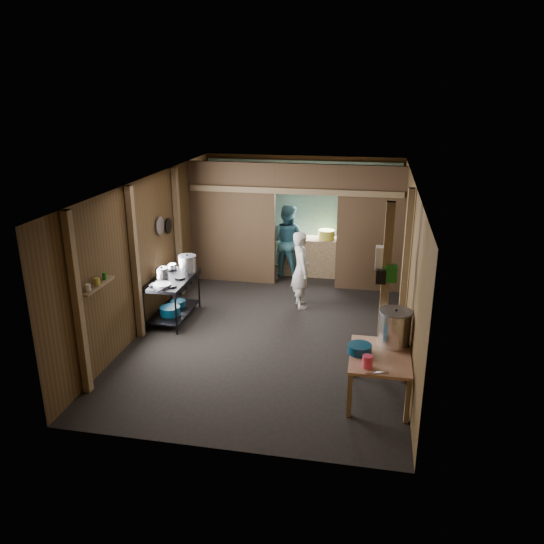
% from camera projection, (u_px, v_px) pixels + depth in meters
% --- Properties ---
extents(floor, '(4.50, 7.00, 0.00)m').
position_uv_depth(floor, '(274.00, 326.00, 9.61)').
color(floor, black).
rests_on(floor, ground).
extents(ceiling, '(4.50, 7.00, 0.00)m').
position_uv_depth(ceiling, '(274.00, 181.00, 8.75)').
color(ceiling, '#3D3631').
rests_on(ceiling, ground).
extents(wall_back, '(4.50, 0.00, 2.60)m').
position_uv_depth(wall_back, '(302.00, 213.00, 12.43)').
color(wall_back, '#503B1C').
rests_on(wall_back, ground).
extents(wall_front, '(4.50, 0.00, 2.60)m').
position_uv_depth(wall_front, '(216.00, 351.00, 5.93)').
color(wall_front, '#503B1C').
rests_on(wall_front, ground).
extents(wall_left, '(0.00, 7.00, 2.60)m').
position_uv_depth(wall_left, '(151.00, 250.00, 9.58)').
color(wall_left, '#503B1C').
rests_on(wall_left, ground).
extents(wall_right, '(0.00, 7.00, 2.60)m').
position_uv_depth(wall_right, '(409.00, 265.00, 8.78)').
color(wall_right, '#503B1C').
rests_on(wall_right, ground).
extents(partition_left, '(1.85, 0.10, 2.60)m').
position_uv_depth(partition_left, '(232.00, 223.00, 11.46)').
color(partition_left, brown).
rests_on(partition_left, floor).
extents(partition_right, '(1.35, 0.10, 2.60)m').
position_uv_depth(partition_right, '(370.00, 230.00, 10.94)').
color(partition_right, brown).
rests_on(partition_right, floor).
extents(partition_header, '(1.30, 0.10, 0.60)m').
position_uv_depth(partition_header, '(307.00, 179.00, 10.85)').
color(partition_header, brown).
rests_on(partition_header, wall_back).
extents(turquoise_panel, '(4.40, 0.06, 2.50)m').
position_uv_depth(turquoise_panel, '(302.00, 215.00, 12.39)').
color(turquoise_panel, '#74A89F').
rests_on(turquoise_panel, wall_back).
extents(back_counter, '(1.20, 0.50, 0.85)m').
position_uv_depth(back_counter, '(311.00, 256.00, 12.15)').
color(back_counter, '#A4845C').
rests_on(back_counter, floor).
extents(wall_clock, '(0.20, 0.03, 0.20)m').
position_uv_depth(wall_clock, '(313.00, 188.00, 12.09)').
color(wall_clock, silver).
rests_on(wall_clock, wall_back).
extents(post_left_a, '(0.10, 0.12, 2.60)m').
position_uv_depth(post_left_a, '(78.00, 306.00, 7.16)').
color(post_left_a, '#A4845C').
rests_on(post_left_a, floor).
extents(post_left_b, '(0.10, 0.12, 2.60)m').
position_uv_depth(post_left_b, '(135.00, 264.00, 8.83)').
color(post_left_b, '#A4845C').
rests_on(post_left_b, floor).
extents(post_left_c, '(0.10, 0.12, 2.60)m').
position_uv_depth(post_left_c, '(178.00, 233.00, 10.68)').
color(post_left_c, '#A4845C').
rests_on(post_left_c, floor).
extents(post_right, '(0.10, 0.12, 2.60)m').
position_uv_depth(post_right, '(405.00, 269.00, 8.60)').
color(post_right, '#A4845C').
rests_on(post_right, floor).
extents(post_free, '(0.12, 0.12, 2.60)m').
position_uv_depth(post_free, '(385.00, 292.00, 7.64)').
color(post_free, '#A4845C').
rests_on(post_free, floor).
extents(cross_beam, '(4.40, 0.12, 0.12)m').
position_uv_depth(cross_beam, '(294.00, 191.00, 10.93)').
color(cross_beam, '#A4845C').
rests_on(cross_beam, wall_left).
extents(pan_lid_big, '(0.03, 0.34, 0.34)m').
position_uv_depth(pan_lid_big, '(160.00, 226.00, 9.83)').
color(pan_lid_big, gray).
rests_on(pan_lid_big, wall_left).
extents(pan_lid_small, '(0.03, 0.30, 0.30)m').
position_uv_depth(pan_lid_small, '(168.00, 226.00, 10.24)').
color(pan_lid_small, black).
rests_on(pan_lid_small, wall_left).
extents(wall_shelf, '(0.14, 0.80, 0.03)m').
position_uv_depth(wall_shelf, '(97.00, 286.00, 7.58)').
color(wall_shelf, '#A4845C').
rests_on(wall_shelf, wall_left).
extents(jar_white, '(0.07, 0.07, 0.10)m').
position_uv_depth(jar_white, '(88.00, 288.00, 7.33)').
color(jar_white, silver).
rests_on(jar_white, wall_shelf).
extents(jar_yellow, '(0.08, 0.08, 0.10)m').
position_uv_depth(jar_yellow, '(97.00, 281.00, 7.56)').
color(jar_yellow, gold).
rests_on(jar_yellow, wall_shelf).
extents(jar_green, '(0.06, 0.06, 0.10)m').
position_uv_depth(jar_green, '(104.00, 276.00, 7.77)').
color(jar_green, '#19721A').
rests_on(jar_green, wall_shelf).
extents(bag_white, '(0.22, 0.15, 0.32)m').
position_uv_depth(bag_white, '(383.00, 258.00, 7.57)').
color(bag_white, silver).
rests_on(bag_white, post_free).
extents(bag_green, '(0.16, 0.12, 0.24)m').
position_uv_depth(bag_green, '(391.00, 273.00, 7.48)').
color(bag_green, '#19721A').
rests_on(bag_green, post_free).
extents(bag_black, '(0.14, 0.10, 0.20)m').
position_uv_depth(bag_black, '(381.00, 277.00, 7.50)').
color(bag_black, black).
rests_on(bag_black, post_free).
extents(gas_range, '(0.70, 1.36, 0.80)m').
position_uv_depth(gas_range, '(173.00, 299.00, 9.79)').
color(gas_range, black).
rests_on(gas_range, floor).
extents(prep_table, '(0.81, 1.11, 0.66)m').
position_uv_depth(prep_table, '(379.00, 377.00, 7.30)').
color(prep_table, tan).
rests_on(prep_table, floor).
extents(stove_pot_large, '(0.34, 0.34, 0.33)m').
position_uv_depth(stove_pot_large, '(187.00, 264.00, 9.95)').
color(stove_pot_large, silver).
rests_on(stove_pot_large, gas_range).
extents(stove_pot_med, '(0.27, 0.27, 0.21)m').
position_uv_depth(stove_pot_med, '(162.00, 273.00, 9.65)').
color(stove_pot_med, silver).
rests_on(stove_pot_med, gas_range).
extents(stove_saucepan, '(0.21, 0.21, 0.11)m').
position_uv_depth(stove_saucepan, '(172.00, 267.00, 10.10)').
color(stove_saucepan, silver).
rests_on(stove_saucepan, gas_range).
extents(frying_pan, '(0.45, 0.60, 0.07)m').
position_uv_depth(frying_pan, '(162.00, 285.00, 9.24)').
color(frying_pan, gray).
rests_on(frying_pan, gas_range).
extents(blue_tub_front, '(0.37, 0.37, 0.15)m').
position_uv_depth(blue_tub_front, '(170.00, 311.00, 9.70)').
color(blue_tub_front, navy).
rests_on(blue_tub_front, gas_range).
extents(blue_tub_back, '(0.28, 0.28, 0.11)m').
position_uv_depth(blue_tub_back, '(178.00, 303.00, 10.07)').
color(blue_tub_back, navy).
rests_on(blue_tub_back, gas_range).
extents(stock_pot, '(0.55, 0.55, 0.53)m').
position_uv_depth(stock_pot, '(395.00, 329.00, 7.41)').
color(stock_pot, silver).
rests_on(stock_pot, prep_table).
extents(wash_basin, '(0.35, 0.35, 0.12)m').
position_uv_depth(wash_basin, '(360.00, 349.00, 7.23)').
color(wash_basin, navy).
rests_on(wash_basin, prep_table).
extents(pink_bucket, '(0.14, 0.14, 0.16)m').
position_uv_depth(pink_bucket, '(367.00, 362.00, 6.86)').
color(pink_bucket, '#FA3C60').
rests_on(pink_bucket, prep_table).
extents(knife, '(0.29, 0.15, 0.01)m').
position_uv_depth(knife, '(377.00, 373.00, 6.74)').
color(knife, silver).
rests_on(knife, prep_table).
extents(yellow_tub, '(0.36, 0.36, 0.20)m').
position_uv_depth(yellow_tub, '(326.00, 235.00, 11.92)').
color(yellow_tub, gold).
rests_on(yellow_tub, back_counter).
extents(cook, '(0.53, 0.64, 1.50)m').
position_uv_depth(cook, '(301.00, 270.00, 10.25)').
color(cook, beige).
rests_on(cook, floor).
extents(worker_back, '(0.93, 0.81, 1.64)m').
position_uv_depth(worker_back, '(287.00, 241.00, 11.90)').
color(worker_back, teal).
rests_on(worker_back, floor).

